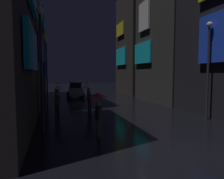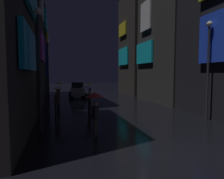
% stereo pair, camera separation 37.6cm
% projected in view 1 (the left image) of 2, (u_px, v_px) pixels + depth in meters
% --- Properties ---
extents(ground_plane, '(120.00, 120.00, 0.00)m').
position_uv_depth(ground_plane, '(183.00, 155.00, 7.28)').
color(ground_plane, black).
extents(building_left_mid, '(4.25, 8.80, 18.42)m').
position_uv_depth(building_left_mid, '(14.00, 2.00, 17.22)').
color(building_left_mid, '#2D2826').
rests_on(building_left_mid, ground).
extents(building_left_far, '(4.25, 8.78, 12.21)m').
position_uv_depth(building_left_far, '(28.00, 50.00, 26.04)').
color(building_left_far, black).
rests_on(building_left_far, ground).
extents(building_right_mid, '(4.25, 8.11, 18.77)m').
position_uv_depth(building_right_mid, '(168.00, 14.00, 21.18)').
color(building_right_mid, '#33302D').
rests_on(building_right_mid, ground).
extents(building_right_far, '(4.25, 7.12, 14.42)m').
position_uv_depth(building_right_far, '(136.00, 45.00, 29.46)').
color(building_right_far, '#2D2826').
rests_on(building_right_far, ground).
extents(pedestrian_foreground_right_yellow, '(0.90, 0.90, 2.12)m').
position_uv_depth(pedestrian_foreground_right_yellow, '(88.00, 86.00, 21.64)').
color(pedestrian_foreground_right_yellow, '#2D2D38').
rests_on(pedestrian_foreground_right_yellow, ground).
extents(pedestrian_midstreet_left_yellow, '(0.90, 0.90, 2.12)m').
position_uv_depth(pedestrian_midstreet_left_yellow, '(58.00, 86.00, 21.04)').
color(pedestrian_midstreet_left_yellow, black).
rests_on(pedestrian_midstreet_left_yellow, ground).
extents(pedestrian_foreground_left_clear, '(0.90, 0.90, 2.12)m').
position_uv_depth(pedestrian_foreground_left_clear, '(59.00, 92.00, 14.10)').
color(pedestrian_foreground_left_clear, black).
rests_on(pedestrian_foreground_left_clear, ground).
extents(pedestrian_near_crossing_red, '(0.90, 0.90, 2.12)m').
position_uv_depth(pedestrian_near_crossing_red, '(98.00, 102.00, 9.24)').
color(pedestrian_near_crossing_red, '#38332D').
rests_on(pedestrian_near_crossing_red, ground).
extents(pedestrian_far_right_clear, '(0.90, 0.90, 2.12)m').
position_uv_depth(pedestrian_far_right_clear, '(88.00, 91.00, 15.17)').
color(pedestrian_far_right_clear, '#38332D').
rests_on(pedestrian_far_right_clear, ground).
extents(car_distant, '(2.47, 4.25, 1.92)m').
position_uv_depth(car_distant, '(75.00, 90.00, 25.82)').
color(car_distant, '#99999E').
rests_on(car_distant, ground).
extents(streetlamp_left_near, '(0.36, 0.36, 6.19)m').
position_uv_depth(streetlamp_left_near, '(41.00, 57.00, 9.73)').
color(streetlamp_left_near, '#2D2D33').
rests_on(streetlamp_left_near, ground).
extents(streetlamp_right_near, '(0.36, 0.36, 6.23)m').
position_uv_depth(streetlamp_right_near, '(208.00, 60.00, 12.63)').
color(streetlamp_right_near, '#2D2D33').
rests_on(streetlamp_right_near, ground).
extents(streetlamp_left_far, '(0.36, 0.36, 6.36)m').
position_uv_depth(streetlamp_left_far, '(47.00, 64.00, 19.55)').
color(streetlamp_left_far, '#2D2D33').
rests_on(streetlamp_left_far, ground).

